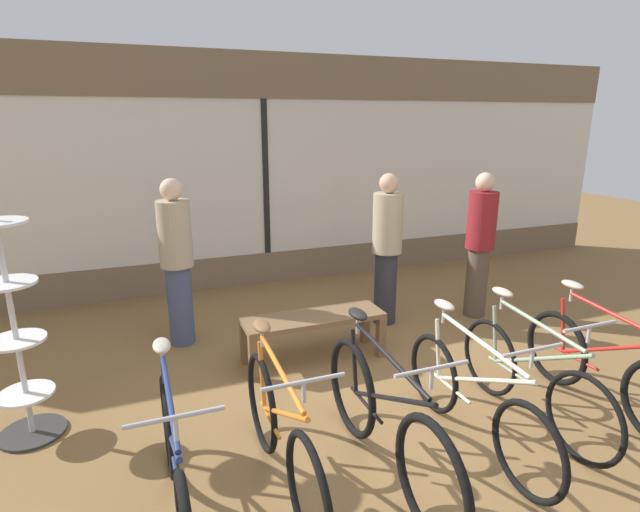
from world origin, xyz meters
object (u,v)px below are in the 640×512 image
at_px(display_bench, 314,324).
at_px(customer_near_rack, 177,259).
at_px(bicycle_far_left, 176,469).
at_px(bicycle_center_left, 385,422).
at_px(bicycle_right, 530,378).
at_px(customer_mid_floor, 387,246).
at_px(bicycle_center_right, 473,400).
at_px(bicycle_far_right, 603,368).
at_px(accessory_rack, 18,348).
at_px(customer_by_window, 480,242).
at_px(bicycle_left, 281,436).

relative_size(display_bench, customer_near_rack, 0.79).
height_order(bicycle_far_left, customer_near_rack, customer_near_rack).
bearing_deg(customer_near_rack, bicycle_center_left, -68.36).
bearing_deg(bicycle_right, customer_near_rack, 134.22).
bearing_deg(bicycle_center_left, customer_mid_floor, 61.68).
xyz_separation_m(bicycle_far_left, customer_mid_floor, (2.60, 2.29, 0.55)).
distance_m(bicycle_right, display_bench, 2.01).
bearing_deg(bicycle_right, bicycle_far_left, -178.12).
xyz_separation_m(bicycle_center_right, bicycle_far_right, (1.29, 0.00, 0.00)).
distance_m(bicycle_right, accessory_rack, 3.89).
xyz_separation_m(bicycle_center_right, display_bench, (-0.61, 1.69, 0.02)).
distance_m(bicycle_far_right, customer_by_window, 2.18).
height_order(bicycle_center_right, accessory_rack, accessory_rack).
height_order(bicycle_far_left, bicycle_left, bicycle_left).
bearing_deg(bicycle_far_right, display_bench, 138.45).
distance_m(bicycle_center_left, customer_mid_floor, 2.72).
bearing_deg(bicycle_right, bicycle_center_right, -171.58).
xyz_separation_m(display_bench, customer_near_rack, (-1.19, 0.87, 0.55)).
distance_m(bicycle_far_left, bicycle_center_left, 1.34).
xyz_separation_m(bicycle_far_right, accessory_rack, (-4.36, 1.31, 0.35)).
distance_m(bicycle_center_left, display_bench, 1.76).
distance_m(customer_by_window, customer_mid_floor, 1.16).
bearing_deg(bicycle_right, accessory_rack, 161.56).
xyz_separation_m(display_bench, customer_by_window, (2.26, 0.39, 0.54)).
relative_size(bicycle_center_left, customer_near_rack, 1.03).
xyz_separation_m(bicycle_left, customer_by_window, (3.09, 2.03, 0.52)).
relative_size(bicycle_left, bicycle_center_right, 1.01).
bearing_deg(customer_by_window, customer_mid_floor, 169.75).
distance_m(accessory_rack, display_bench, 2.50).
bearing_deg(accessory_rack, customer_near_rack, 44.61).
bearing_deg(customer_by_window, accessory_rack, -170.72).
height_order(bicycle_center_left, bicycle_far_right, bicycle_center_left).
xyz_separation_m(display_bench, customer_mid_floor, (1.12, 0.60, 0.54)).
xyz_separation_m(bicycle_far_left, customer_near_rack, (0.30, 2.56, 0.56)).
relative_size(bicycle_right, customer_by_window, 0.95).
xyz_separation_m(bicycle_right, customer_near_rack, (-2.41, 2.47, 0.56)).
relative_size(bicycle_left, customer_near_rack, 0.97).
xyz_separation_m(bicycle_center_right, bicycle_right, (0.61, 0.09, 0.01)).
xyz_separation_m(bicycle_left, accessory_rack, (-1.62, 1.26, 0.32)).
height_order(bicycle_far_left, accessory_rack, accessory_rack).
bearing_deg(bicycle_center_left, customer_by_window, 41.72).
relative_size(bicycle_right, customer_mid_floor, 0.94).
height_order(bicycle_far_left, display_bench, bicycle_far_left).
bearing_deg(bicycle_far_right, accessory_rack, 163.26).
distance_m(bicycle_center_left, accessory_rack, 2.70).
distance_m(bicycle_center_left, customer_near_rack, 2.87).
bearing_deg(customer_mid_floor, customer_by_window, -10.25).
bearing_deg(bicycle_center_left, customer_near_rack, 111.64).
relative_size(bicycle_far_left, customer_mid_floor, 0.98).
bearing_deg(bicycle_far_left, accessory_rack, 126.41).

